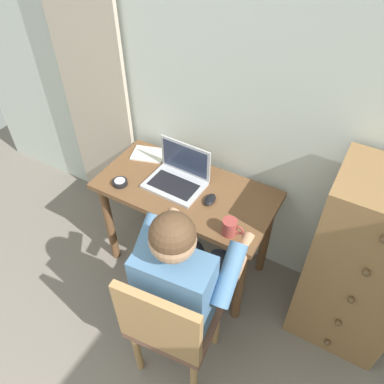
% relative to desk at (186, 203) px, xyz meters
% --- Properties ---
extents(wall_back, '(4.80, 0.05, 2.50)m').
position_rel_desk_xyz_m(wall_back, '(0.29, 0.34, 0.65)').
color(wall_back, silver).
rests_on(wall_back, ground_plane).
extents(curtain_panel, '(0.55, 0.03, 2.19)m').
position_rel_desk_xyz_m(curtain_panel, '(-0.86, 0.27, 0.49)').
color(curtain_panel, '#BCAD99').
rests_on(curtain_panel, ground_plane).
extents(desk, '(1.08, 0.53, 0.73)m').
position_rel_desk_xyz_m(desk, '(0.00, 0.00, 0.00)').
color(desk, brown).
rests_on(desk, ground_plane).
extents(dresser, '(0.53, 0.46, 1.18)m').
position_rel_desk_xyz_m(dresser, '(1.05, 0.06, -0.01)').
color(dresser, olive).
rests_on(dresser, ground_plane).
extents(chair, '(0.46, 0.44, 0.89)m').
position_rel_desk_xyz_m(chair, '(0.30, -0.68, -0.10)').
color(chair, brown).
rests_on(chair, ground_plane).
extents(person_seated, '(0.57, 0.61, 1.21)m').
position_rel_desk_xyz_m(person_seated, '(0.29, -0.49, 0.08)').
color(person_seated, '#33384C').
rests_on(person_seated, ground_plane).
extents(laptop, '(0.35, 0.26, 0.24)m').
position_rel_desk_xyz_m(laptop, '(-0.07, 0.03, 0.18)').
color(laptop, '#B7BABF').
rests_on(laptop, desk).
extents(computer_mouse, '(0.07, 0.10, 0.03)m').
position_rel_desk_xyz_m(computer_mouse, '(0.18, -0.03, 0.14)').
color(computer_mouse, black).
rests_on(computer_mouse, desk).
extents(desk_clock, '(0.09, 0.09, 0.03)m').
position_rel_desk_xyz_m(desk_clock, '(-0.36, -0.16, 0.14)').
color(desk_clock, black).
rests_on(desk_clock, desk).
extents(notebook_pad, '(0.25, 0.21, 0.01)m').
position_rel_desk_xyz_m(notebook_pad, '(-0.38, 0.16, 0.13)').
color(notebook_pad, silver).
rests_on(notebook_pad, desk).
extents(coffee_mug, '(0.12, 0.08, 0.09)m').
position_rel_desk_xyz_m(coffee_mug, '(0.38, -0.19, 0.18)').
color(coffee_mug, '#9E3D38').
rests_on(coffee_mug, desk).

